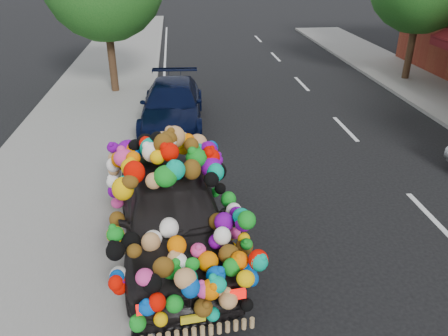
{
  "coord_description": "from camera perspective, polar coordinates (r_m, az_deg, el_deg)",
  "views": [
    {
      "loc": [
        -1.46,
        -7.0,
        4.94
      ],
      "look_at": [
        -0.58,
        1.06,
        0.86
      ],
      "focal_mm": 35.0,
      "sensor_mm": 36.0,
      "label": 1
    }
  ],
  "objects": [
    {
      "name": "navy_sedan",
      "position": [
        13.61,
        -6.77,
        8.2
      ],
      "size": [
        2.08,
        4.6,
        1.31
      ],
      "primitive_type": "imported",
      "rotation": [
        0.0,
        0.0,
        -0.06
      ],
      "color": "black",
      "rests_on": "ground"
    },
    {
      "name": "lane_markings",
      "position": [
        9.94,
        25.55,
        -5.94
      ],
      "size": [
        6.0,
        50.0,
        0.01
      ],
      "primitive_type": null,
      "color": "silver",
      "rests_on": "ground"
    },
    {
      "name": "ground",
      "position": [
        8.69,
        4.58,
        -8.01
      ],
      "size": [
        100.0,
        100.0,
        0.0
      ],
      "primitive_type": "plane",
      "color": "black",
      "rests_on": "ground"
    },
    {
      "name": "plush_art_car",
      "position": [
        7.65,
        -6.95,
        -3.36
      ],
      "size": [
        2.71,
        4.95,
        2.2
      ],
      "rotation": [
        0.0,
        0.0,
        0.11
      ],
      "color": "black",
      "rests_on": "ground"
    },
    {
      "name": "sidewalk",
      "position": [
        8.99,
        -23.81,
        -8.75
      ],
      "size": [
        4.0,
        60.0,
        0.12
      ],
      "primitive_type": "cube",
      "color": "gray",
      "rests_on": "ground"
    },
    {
      "name": "kerb",
      "position": [
        8.57,
        -11.21,
        -8.5
      ],
      "size": [
        0.15,
        60.0,
        0.13
      ],
      "primitive_type": "cube",
      "color": "gray",
      "rests_on": "ground"
    }
  ]
}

